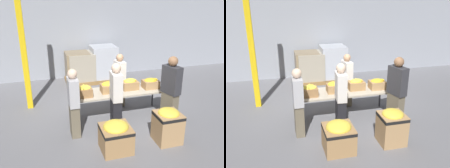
{
  "view_description": "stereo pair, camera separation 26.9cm",
  "coord_description": "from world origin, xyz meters",
  "views": [
    {
      "loc": [
        -1.9,
        -5.81,
        3.21
      ],
      "look_at": [
        -0.18,
        0.0,
        0.95
      ],
      "focal_mm": 40.0,
      "sensor_mm": 36.0,
      "label": 1
    },
    {
      "loc": [
        -1.64,
        -5.88,
        3.21
      ],
      "look_at": [
        -0.18,
        0.0,
        0.95
      ],
      "focal_mm": 40.0,
      "sensor_mm": 36.0,
      "label": 2
    }
  ],
  "objects": [
    {
      "name": "donation_bin_1",
      "position": [
        0.68,
        -1.47,
        0.43
      ],
      "size": [
        0.56,
        0.56,
        0.8
      ],
      "color": "tan",
      "rests_on": "ground_plane"
    },
    {
      "name": "volunteer_0",
      "position": [
        0.26,
        0.69,
        0.78
      ],
      "size": [
        0.27,
        0.44,
        1.56
      ],
      "rotation": [
        0.0,
        0.0,
        -1.43
      ],
      "color": "#6B604C",
      "rests_on": "ground_plane"
    },
    {
      "name": "banana_box_2",
      "position": [
        0.34,
        0.04,
        0.89
      ],
      "size": [
        0.43,
        0.31,
        0.3
      ],
      "color": "#A37A4C",
      "rests_on": "sorting_table"
    },
    {
      "name": "pallet_stack_2",
      "position": [
        -0.61,
        3.04,
        0.56
      ],
      "size": [
        0.92,
        0.92,
        1.13
      ],
      "color": "olive",
      "rests_on": "ground_plane"
    },
    {
      "name": "banana_box_0",
      "position": [
        -0.93,
        -0.09,
        0.88
      ],
      "size": [
        0.39,
        0.35,
        0.29
      ],
      "color": "olive",
      "rests_on": "sorting_table"
    },
    {
      "name": "volunteer_3",
      "position": [
        -1.27,
        -0.62,
        0.81
      ],
      "size": [
        0.22,
        0.44,
        1.64
      ],
      "rotation": [
        0.0,
        0.0,
        1.58
      ],
      "color": "#6B604C",
      "rests_on": "ground_plane"
    },
    {
      "name": "support_pillar",
      "position": [
        -2.31,
        1.24,
        2.0
      ],
      "size": [
        0.15,
        0.15,
        4.0
      ],
      "color": "yellow",
      "rests_on": "ground_plane"
    },
    {
      "name": "banana_box_3",
      "position": [
        0.9,
        -0.04,
        0.88
      ],
      "size": [
        0.42,
        0.33,
        0.29
      ],
      "color": "tan",
      "rests_on": "sorting_table"
    },
    {
      "name": "pallet_stack_1",
      "position": [
        -0.48,
        3.0,
        0.55
      ],
      "size": [
        1.02,
        1.02,
        1.12
      ],
      "color": "olive",
      "rests_on": "ground_plane"
    },
    {
      "name": "volunteer_1",
      "position": [
        -0.27,
        -0.65,
        0.84
      ],
      "size": [
        0.26,
        0.47,
        1.69
      ],
      "rotation": [
        0.0,
        0.0,
        1.49
      ],
      "color": "black",
      "rests_on": "ground_plane"
    },
    {
      "name": "ground_plane",
      "position": [
        0.0,
        0.0,
        0.0
      ],
      "size": [
        30.0,
        30.0,
        0.0
      ],
      "primitive_type": "plane",
      "color": "slate"
    },
    {
      "name": "wall_back",
      "position": [
        0.0,
        3.69,
        2.0
      ],
      "size": [
        16.0,
        0.08,
        4.0
      ],
      "color": "#9399A3",
      "rests_on": "ground_plane"
    },
    {
      "name": "pallet_stack_0",
      "position": [
        0.38,
        3.03,
        0.64
      ],
      "size": [
        1.01,
        1.01,
        1.31
      ],
      "color": "olive",
      "rests_on": "ground_plane"
    },
    {
      "name": "volunteer_2",
      "position": [
        1.11,
        -0.75,
        0.88
      ],
      "size": [
        0.37,
        0.52,
        1.78
      ],
      "rotation": [
        0.0,
        0.0,
        1.87
      ],
      "color": "#6B604C",
      "rests_on": "ground_plane"
    },
    {
      "name": "sorting_table",
      "position": [
        0.0,
        0.0,
        0.69
      ],
      "size": [
        2.46,
        0.8,
        0.74
      ],
      "color": "#B2A893",
      "rests_on": "ground_plane"
    },
    {
      "name": "banana_box_1",
      "position": [
        -0.27,
        -0.0,
        0.88
      ],
      "size": [
        0.41,
        0.33,
        0.28
      ],
      "color": "#A37A4C",
      "rests_on": "sorting_table"
    },
    {
      "name": "donation_bin_0",
      "position": [
        -0.53,
        -1.47,
        0.36
      ],
      "size": [
        0.64,
        0.64,
        0.68
      ],
      "color": "#A37A4C",
      "rests_on": "ground_plane"
    }
  ]
}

